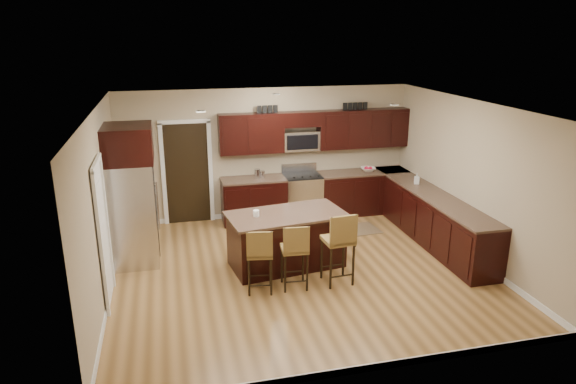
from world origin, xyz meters
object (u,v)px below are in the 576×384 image
object	(u,v)px
stool_mid	(295,249)
stool_right	(340,240)
island	(286,241)
refrigerator	(132,194)
range	(302,196)
stool_left	(260,253)

from	to	relation	value
stool_mid	stool_right	world-z (taller)	stool_right
stool_mid	stool_right	xyz separation A→B (m)	(0.70, -0.01, 0.08)
island	refrigerator	world-z (taller)	refrigerator
stool_mid	refrigerator	bearing A→B (deg)	150.57
island	refrigerator	size ratio (longest dim) A/B	0.86
stool_mid	range	bearing A→B (deg)	77.48
stool_mid	refrigerator	distance (m)	2.91
island	stool_right	distance (m)	1.10
island	refrigerator	bearing A→B (deg)	155.07
island	stool_mid	distance (m)	0.87
stool_right	refrigerator	world-z (taller)	refrigerator
stool_mid	stool_right	size ratio (longest dim) A/B	0.90
island	stool_left	size ratio (longest dim) A/B	1.98
stool_mid	stool_left	bearing A→B (deg)	-175.81
stool_left	refrigerator	xyz separation A→B (m)	(-1.83, 1.59, 0.57)
range	island	world-z (taller)	range
refrigerator	stool_mid	bearing A→B (deg)	-33.84
range	stool_right	xyz separation A→B (m)	(-0.22, -3.04, 0.26)
island	stool_left	xyz separation A→B (m)	(-0.60, -0.84, 0.21)
island	refrigerator	distance (m)	2.67
stool_left	range	bearing A→B (deg)	73.42
range	stool_mid	bearing A→B (deg)	-106.92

